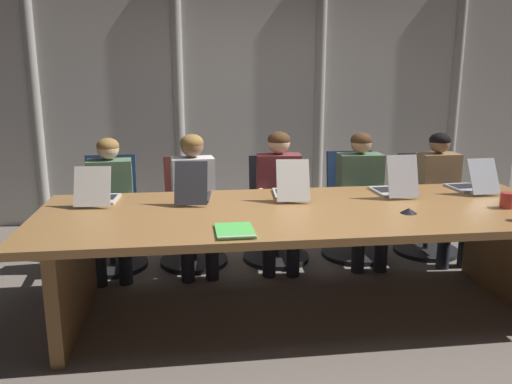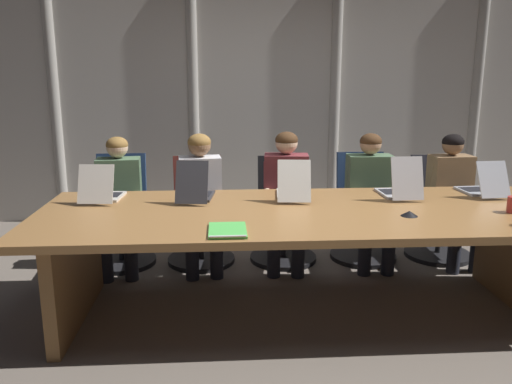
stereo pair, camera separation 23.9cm
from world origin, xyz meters
The scene contains 20 objects.
ground_plane centered at (0.00, 0.00, 0.00)m, with size 12.78×12.78×0.00m, color #6B6056.
conference_table centered at (0.00, 0.00, 0.60)m, with size 3.61×1.31×0.75m.
curtain_backdrop centered at (0.00, 2.53, 1.46)m, with size 6.39×0.17×2.93m.
laptop_left_end centered at (-1.43, 0.37, 0.81)m, with size 0.27×0.42×0.28m.
laptop_left_mid centered at (-0.75, 0.35, 0.81)m, with size 0.28×0.47×0.31m.
laptop_center centered at (-0.03, 0.36, 0.81)m, with size 0.28×0.48×0.30m.
laptop_right_mid centered at (0.77, 0.34, 0.81)m, with size 0.24×0.43×0.32m.
laptop_right_end centered at (1.42, 0.38, 0.81)m, with size 0.25×0.44×0.27m.
office_chair_left_end centered at (-1.46, 1.11, 0.36)m, with size 0.60×0.60×0.96m.
office_chair_left_mid centered at (-0.76, 1.11, 0.35)m, with size 0.60×0.60×0.93m.
office_chair_center centered at (-0.01, 1.11, 0.35)m, with size 0.60×0.60×0.92m.
office_chair_right_mid centered at (0.72, 1.11, 0.36)m, with size 0.60×0.60×0.95m.
office_chair_right_end centered at (1.43, 1.11, 0.35)m, with size 0.60×0.60×0.92m.
person_left_end centered at (-1.43, 0.94, 0.64)m, with size 0.41×0.57×1.14m.
person_left_mid centered at (-0.74, 0.95, 0.66)m, with size 0.40×0.57×1.16m.
person_center centered at (-0.01, 0.95, 0.67)m, with size 0.43×0.57×1.17m.
person_right_mid centered at (0.73, 0.95, 0.66)m, with size 0.41×0.56×1.15m.
person_right_end centered at (1.48, 0.94, 0.65)m, with size 0.38×0.56×1.14m.
conference_mic_left_side centered at (0.66, -0.19, 0.77)m, with size 0.11×0.11×0.04m, color black.
spiral_notepad centered at (-0.53, -0.46, 0.76)m, with size 0.22×0.31×0.03m.
Camera 2 is at (-0.54, -3.33, 1.66)m, focal length 35.94 mm.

